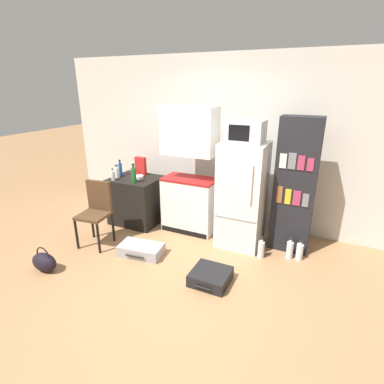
% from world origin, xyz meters
% --- Properties ---
extents(ground_plane, '(24.00, 24.00, 0.00)m').
position_xyz_m(ground_plane, '(0.00, 0.00, 0.00)').
color(ground_plane, '#A3754C').
extents(wall_back, '(6.40, 0.10, 2.68)m').
position_xyz_m(wall_back, '(0.20, 2.00, 1.34)').
color(wall_back, beige).
rests_on(wall_back, ground_plane).
extents(side_table, '(0.78, 0.67, 0.78)m').
position_xyz_m(side_table, '(-1.28, 1.26, 0.39)').
color(side_table, black).
rests_on(side_table, ground_plane).
extents(kitchen_hutch, '(0.83, 0.46, 1.94)m').
position_xyz_m(kitchen_hutch, '(-0.35, 1.38, 0.90)').
color(kitchen_hutch, silver).
rests_on(kitchen_hutch, ground_plane).
extents(refrigerator, '(0.61, 0.64, 1.50)m').
position_xyz_m(refrigerator, '(0.51, 1.29, 0.75)').
color(refrigerator, silver).
rests_on(refrigerator, ground_plane).
extents(microwave, '(0.47, 0.38, 0.29)m').
position_xyz_m(microwave, '(0.51, 1.29, 1.65)').
color(microwave, silver).
rests_on(microwave, refrigerator).
extents(bookshelf, '(0.53, 0.31, 1.85)m').
position_xyz_m(bookshelf, '(1.19, 1.45, 0.93)').
color(bookshelf, black).
rests_on(bookshelf, ground_plane).
extents(bottle_clear_short, '(0.06, 0.06, 0.19)m').
position_xyz_m(bottle_clear_short, '(-1.54, 1.01, 0.86)').
color(bottle_clear_short, silver).
rests_on(bottle_clear_short, side_table).
extents(bottle_milk_white, '(0.08, 0.08, 0.21)m').
position_xyz_m(bottle_milk_white, '(-1.57, 1.15, 0.87)').
color(bottle_milk_white, white).
rests_on(bottle_milk_white, side_table).
extents(bottle_blue_soda, '(0.06, 0.06, 0.27)m').
position_xyz_m(bottle_blue_soda, '(-1.59, 1.28, 0.89)').
color(bottle_blue_soda, '#1E47A3').
rests_on(bottle_blue_soda, side_table).
extents(bottle_green_tall, '(0.08, 0.08, 0.30)m').
position_xyz_m(bottle_green_tall, '(-1.16, 1.06, 0.90)').
color(bottle_green_tall, '#1E6028').
rests_on(bottle_green_tall, side_table).
extents(bowl, '(0.16, 0.16, 0.04)m').
position_xyz_m(bowl, '(-1.22, 1.27, 0.80)').
color(bowl, silver).
rests_on(bowl, side_table).
extents(cereal_box, '(0.19, 0.07, 0.30)m').
position_xyz_m(cereal_box, '(-1.32, 1.48, 0.93)').
color(cereal_box, red).
rests_on(cereal_box, side_table).
extents(chair, '(0.44, 0.45, 0.93)m').
position_xyz_m(chair, '(-1.38, 0.42, 0.55)').
color(chair, black).
rests_on(chair, ground_plane).
extents(suitcase_large_flat, '(0.44, 0.46, 0.15)m').
position_xyz_m(suitcase_large_flat, '(0.48, 0.22, 0.07)').
color(suitcase_large_flat, black).
rests_on(suitcase_large_flat, ground_plane).
extents(suitcase_small_flat, '(0.63, 0.42, 0.15)m').
position_xyz_m(suitcase_small_flat, '(-0.62, 0.38, 0.07)').
color(suitcase_small_flat, '#99999E').
rests_on(suitcase_small_flat, ground_plane).
extents(handbag, '(0.36, 0.20, 0.33)m').
position_xyz_m(handbag, '(-1.50, -0.46, 0.12)').
color(handbag, black).
rests_on(handbag, ground_plane).
extents(water_bottle_front, '(0.09, 0.09, 0.30)m').
position_xyz_m(water_bottle_front, '(1.25, 1.16, 0.13)').
color(water_bottle_front, silver).
rests_on(water_bottle_front, ground_plane).
extents(water_bottle_middle, '(0.09, 0.09, 0.29)m').
position_xyz_m(water_bottle_middle, '(1.37, 1.18, 0.12)').
color(water_bottle_middle, silver).
rests_on(water_bottle_middle, ground_plane).
extents(water_bottle_back, '(0.09, 0.09, 0.30)m').
position_xyz_m(water_bottle_back, '(0.90, 1.01, 0.13)').
color(water_bottle_back, silver).
rests_on(water_bottle_back, ground_plane).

